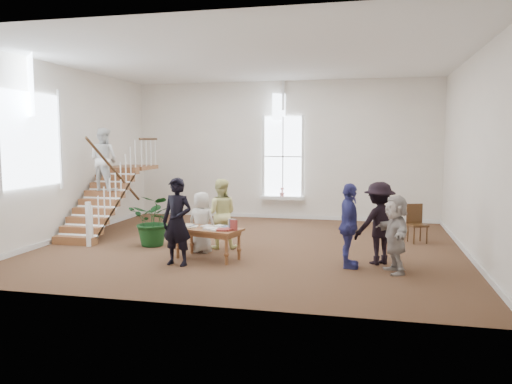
% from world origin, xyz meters
% --- Properties ---
extents(ground, '(10.00, 10.00, 0.00)m').
position_xyz_m(ground, '(0.00, 0.00, 0.00)').
color(ground, '#4A341D').
rests_on(ground, ground).
extents(room_shell, '(10.49, 10.00, 10.00)m').
position_xyz_m(room_shell, '(-0.00, 4.39, 0.40)').
color(room_shell, white).
rests_on(room_shell, ground).
extents(staircase, '(1.10, 4.10, 2.92)m').
position_xyz_m(staircase, '(-4.34, 0.75, 1.62)').
color(staircase, brown).
rests_on(staircase, ground).
extents(library_table, '(1.59, 1.08, 0.73)m').
position_xyz_m(library_table, '(-0.61, -1.52, 0.60)').
color(library_table, brown).
rests_on(library_table, ground).
extents(police_officer, '(0.73, 0.54, 1.83)m').
position_xyz_m(police_officer, '(-1.07, -2.16, 0.91)').
color(police_officer, black).
rests_on(police_officer, ground).
extents(elderly_woman, '(0.75, 0.55, 1.41)m').
position_xyz_m(elderly_woman, '(-0.97, -0.91, 0.70)').
color(elderly_woman, beige).
rests_on(elderly_woman, ground).
extents(person_yellow, '(0.92, 0.78, 1.67)m').
position_xyz_m(person_yellow, '(-0.67, -0.41, 0.84)').
color(person_yellow, '#EFEB95').
rests_on(person_yellow, ground).
extents(woman_cluster_a, '(0.43, 1.02, 1.73)m').
position_xyz_m(woman_cluster_a, '(2.40, -1.58, 0.86)').
color(woman_cluster_a, navy).
rests_on(woman_cluster_a, ground).
extents(woman_cluster_b, '(1.28, 1.16, 1.73)m').
position_xyz_m(woman_cluster_b, '(3.00, -1.13, 0.86)').
color(woman_cluster_b, black).
rests_on(woman_cluster_b, ground).
extents(woman_cluster_c, '(0.85, 1.49, 1.53)m').
position_xyz_m(woman_cluster_c, '(3.30, -1.78, 0.77)').
color(woman_cluster_c, '#B7ACA5').
rests_on(woman_cluster_c, ground).
extents(floor_plant, '(1.14, 0.99, 1.26)m').
position_xyz_m(floor_plant, '(-2.34, -0.50, 0.63)').
color(floor_plant, '#123B16').
rests_on(floor_plant, ground).
extents(side_chair, '(0.55, 0.55, 0.97)m').
position_xyz_m(side_chair, '(3.97, 1.38, 0.54)').
color(side_chair, '#35200E').
rests_on(side_chair, ground).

